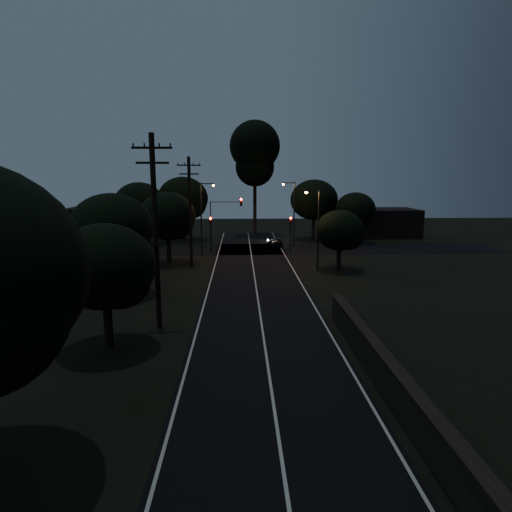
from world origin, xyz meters
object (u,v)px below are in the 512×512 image
tall_pine (255,153)px  car (275,242)px  signal_mast (225,215)px  utility_pole_far (190,210)px  utility_pole_mid (155,229)px  signal_left (211,228)px  streetlight_c (317,224)px  signal_right (290,228)px  streetlight_b (293,209)px  streetlight_a (203,214)px

tall_pine → car: (2.19, -11.03, -11.50)m
signal_mast → utility_pole_far: bearing=-111.1°
utility_pole_mid → utility_pole_far: 17.00m
signal_mast → signal_left: bearing=-179.9°
utility_pole_mid → signal_mast: utility_pole_mid is taller
car → utility_pole_far: bearing=42.9°
streetlight_c → utility_pole_far: bearing=170.4°
signal_right → streetlight_c: bearing=-83.0°
signal_left → streetlight_b: (9.91, 4.01, 1.80)m
car → signal_left: bearing=17.5°
streetlight_c → signal_mast: bearing=131.2°
utility_pole_mid → tall_pine: 41.10m
signal_mast → streetlight_a: 3.13m
streetlight_a → streetlight_c: size_ratio=1.07×
streetlight_b → car: bearing=-179.3°
tall_pine → signal_right: size_ratio=4.08×
tall_pine → signal_mast: size_ratio=2.68×
signal_right → streetlight_b: size_ratio=0.51×
utility_pole_far → signal_left: bearing=80.1°
utility_pole_mid → signal_mast: size_ratio=1.76×
streetlight_a → streetlight_b: (10.61, 6.00, 0.00)m
signal_right → streetlight_b: bearing=80.0°
utility_pole_mid → signal_left: size_ratio=2.68×
signal_mast → car: (6.11, 3.98, -3.77)m
signal_left → car: bearing=27.1°
streetlight_b → streetlight_c: streetlight_b is taller
streetlight_b → utility_pole_far: bearing=-133.3°
utility_pole_far → signal_mast: bearing=68.9°
streetlight_c → car: 14.72m
signal_right → car: size_ratio=1.24×
tall_pine → streetlight_c: 26.61m
tall_pine → streetlight_c: bearing=-79.1°
signal_left → streetlight_b: 10.84m
streetlight_b → streetlight_a: bearing=-150.5°
streetlight_a → streetlight_c: streetlight_a is taller
utility_pole_mid → streetlight_b: utility_pole_mid is taller
tall_pine → car: tall_pine is taller
signal_right → utility_pole_far: bearing=-143.0°
streetlight_b → car: (-2.11, -0.03, -4.07)m
streetlight_c → streetlight_a: bearing=144.3°
signal_mast → car: bearing=33.1°
streetlight_a → car: size_ratio=2.41×
tall_pine → streetlight_a: tall_pine is taller
utility_pole_mid → streetlight_c: bearing=51.7°
utility_pole_far → streetlight_a: 6.10m
signal_mast → tall_pine: bearing=75.4°
utility_pole_mid → streetlight_c: utility_pole_mid is taller
tall_pine → signal_left: tall_pine is taller
tall_pine → streetlight_b: size_ratio=2.09×
signal_right → car: 4.80m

